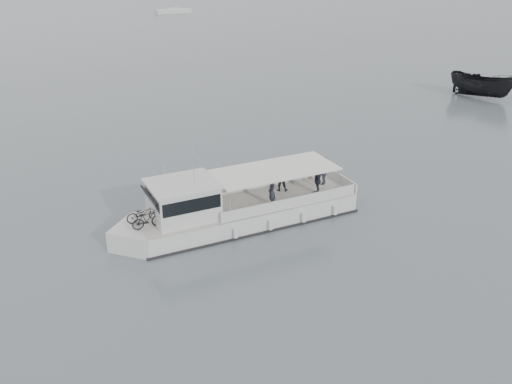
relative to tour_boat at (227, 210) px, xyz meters
name	(u,v)px	position (x,y,z in m)	size (l,w,h in m)	color
ground	(358,210)	(7.14, -1.54, -0.91)	(1400.00, 1400.00, 0.00)	#505A5F
tour_boat	(227,210)	(0.00, 0.00, 0.00)	(13.21, 3.55, 5.52)	silver
dark_motorboat	(482,85)	(31.22, 12.59, 0.26)	(2.27, 6.03, 2.33)	black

